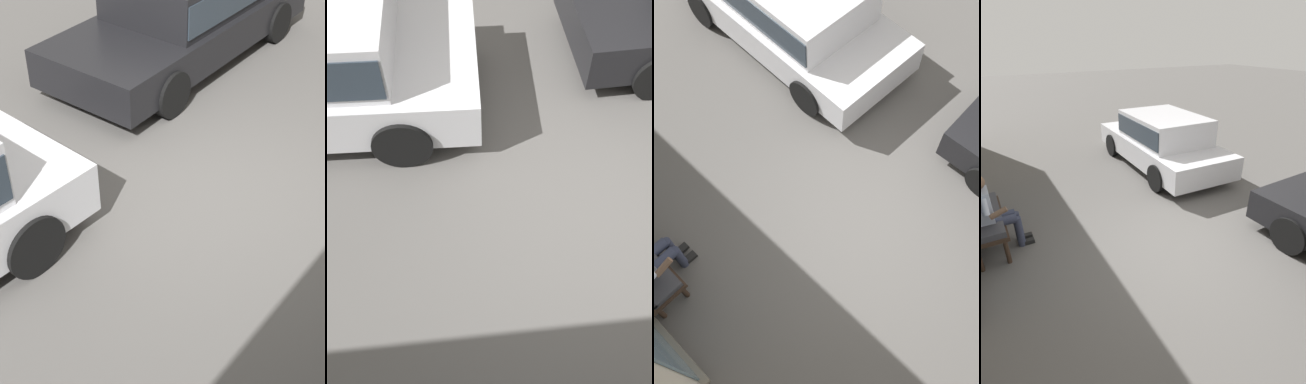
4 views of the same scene
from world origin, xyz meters
TOP-DOWN VIEW (x-y plane):
  - ground_plane at (0.00, 0.00)m, footprint 60.00×60.00m
  - person_on_phone at (1.51, 2.67)m, footprint 0.73×0.74m
  - parked_car_mid at (3.26, -1.65)m, footprint 4.40×2.05m

SIDE VIEW (x-z plane):
  - ground_plane at x=0.00m, z-range 0.00..0.00m
  - person_on_phone at x=1.51m, z-range 0.05..1.43m
  - parked_car_mid at x=3.26m, z-range 0.07..1.50m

